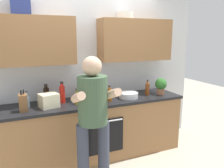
# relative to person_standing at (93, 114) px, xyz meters

# --- Properties ---
(ground_plane) EXTENTS (12.00, 12.00, 0.00)m
(ground_plane) POSITION_rel_person_standing_xyz_m (0.23, 0.72, -0.96)
(ground_plane) COLOR #B2A893
(back_wall_unit) EXTENTS (4.00, 0.38, 2.50)m
(back_wall_unit) POSITION_rel_person_standing_xyz_m (0.22, 0.99, 0.54)
(back_wall_unit) COLOR silver
(back_wall_unit) RESTS_ON ground
(counter) EXTENTS (2.84, 0.67, 0.90)m
(counter) POSITION_rel_person_standing_xyz_m (0.23, 0.72, -0.51)
(counter) COLOR olive
(counter) RESTS_ON ground
(person_standing) EXTENTS (0.49, 0.45, 1.62)m
(person_standing) POSITION_rel_person_standing_xyz_m (0.00, 0.00, 0.00)
(person_standing) COLOR #383D4C
(person_standing) RESTS_ON ground
(bottle_hotsauce) EXTENTS (0.08, 0.08, 0.30)m
(bottle_hotsauce) POSITION_rel_person_standing_xyz_m (-0.19, 0.80, 0.07)
(bottle_hotsauce) COLOR red
(bottle_hotsauce) RESTS_ON counter
(bottle_soy) EXTENTS (0.08, 0.08, 0.27)m
(bottle_soy) POSITION_rel_person_standing_xyz_m (-0.40, 0.89, 0.06)
(bottle_soy) COLOR black
(bottle_soy) RESTS_ON counter
(bottle_syrup) EXTENTS (0.07, 0.07, 0.23)m
(bottle_syrup) POSITION_rel_person_standing_xyz_m (0.46, 0.61, 0.04)
(bottle_syrup) COLOR #8C4C14
(bottle_syrup) RESTS_ON counter
(bottle_water) EXTENTS (0.06, 0.06, 0.22)m
(bottle_water) POSITION_rel_person_standing_xyz_m (-0.66, 0.78, 0.02)
(bottle_water) COLOR silver
(bottle_water) RESTS_ON counter
(bottle_oil) EXTENTS (0.06, 0.06, 0.22)m
(bottle_oil) POSITION_rel_person_standing_xyz_m (-0.02, 0.64, 0.02)
(bottle_oil) COLOR olive
(bottle_oil) RESTS_ON counter
(bottle_juice) EXTENTS (0.06, 0.06, 0.23)m
(bottle_juice) POSITION_rel_person_standing_xyz_m (0.28, 0.93, 0.03)
(bottle_juice) COLOR orange
(bottle_juice) RESTS_ON counter
(bottle_vinegar) EXTENTS (0.07, 0.07, 0.25)m
(bottle_vinegar) POSITION_rel_person_standing_xyz_m (1.16, 0.69, 0.04)
(bottle_vinegar) COLOR brown
(bottle_vinegar) RESTS_ON counter
(bottle_wine) EXTENTS (0.07, 0.07, 0.23)m
(bottle_wine) POSITION_rel_person_standing_xyz_m (0.13, 0.91, 0.03)
(bottle_wine) COLOR #471419
(bottle_wine) RESTS_ON counter
(cup_coffee) EXTENTS (0.09, 0.09, 0.09)m
(cup_coffee) POSITION_rel_person_standing_xyz_m (0.16, 0.77, -0.01)
(cup_coffee) COLOR white
(cup_coffee) RESTS_ON counter
(cup_ceramic) EXTENTS (0.08, 0.08, 0.09)m
(cup_ceramic) POSITION_rel_person_standing_xyz_m (0.25, 0.68, -0.01)
(cup_ceramic) COLOR #BF4C47
(cup_ceramic) RESTS_ON counter
(mixing_bowl) EXTENTS (0.29, 0.29, 0.09)m
(mixing_bowl) POSITION_rel_person_standing_xyz_m (0.80, 0.65, -0.02)
(mixing_bowl) COLOR silver
(mixing_bowl) RESTS_ON counter
(knife_block) EXTENTS (0.10, 0.14, 0.28)m
(knife_block) POSITION_rel_person_standing_xyz_m (-0.72, 0.62, 0.05)
(knife_block) COLOR brown
(knife_block) RESTS_ON counter
(potted_herb) EXTENTS (0.19, 0.19, 0.27)m
(potted_herb) POSITION_rel_person_standing_xyz_m (1.38, 0.64, 0.09)
(potted_herb) COLOR #9E6647
(potted_herb) RESTS_ON counter
(grocery_bag_rice) EXTENTS (0.28, 0.26, 0.19)m
(grocery_bag_rice) POSITION_rel_person_standing_xyz_m (-0.40, 0.66, 0.03)
(grocery_bag_rice) COLOR beige
(grocery_bag_rice) RESTS_ON counter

